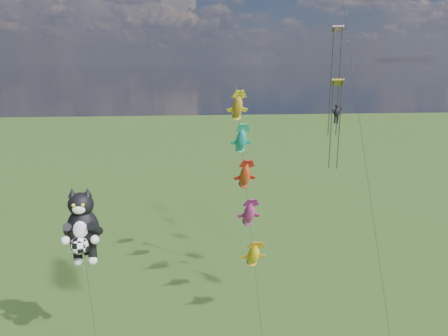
{
  "coord_description": "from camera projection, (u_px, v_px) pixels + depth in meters",
  "views": [
    {
      "loc": [
        5.63,
        -24.98,
        21.47
      ],
      "look_at": [
        9.08,
        12.7,
        12.11
      ],
      "focal_mm": 35.0,
      "sensor_mm": 36.0,
      "label": 1
    }
  ],
  "objects": [
    {
      "name": "cat_kite_rig",
      "position": [
        82.0,
        227.0,
        32.34
      ],
      "size": [
        2.97,
        4.32,
        12.45
      ],
      "rotation": [
        0.0,
        0.0,
        0.36
      ],
      "color": "brown",
      "rests_on": "ground"
    },
    {
      "name": "parafoil_rig",
      "position": [
        338.0,
        107.0,
        35.76
      ],
      "size": [
        1.85,
        17.54,
        27.44
      ],
      "rotation": [
        0.0,
        0.0,
        0.06
      ],
      "color": "brown",
      "rests_on": "ground"
    },
    {
      "name": "fish_windsock_rig",
      "position": [
        245.0,
        176.0,
        39.07
      ],
      "size": [
        1.37,
        15.96,
        20.26
      ],
      "rotation": [
        0.0,
        0.0,
        0.36
      ],
      "color": "brown",
      "rests_on": "ground"
    }
  ]
}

